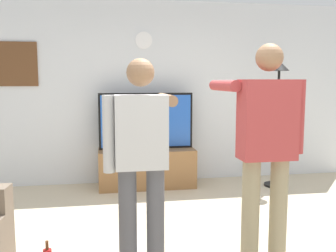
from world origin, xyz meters
name	(u,v)px	position (x,y,z in m)	size (l,w,h in m)	color
back_wall	(151,93)	(0.00, 2.95, 1.35)	(6.40, 0.10, 2.70)	silver
tv_stand	(147,168)	(-0.11, 2.60, 0.27)	(1.37, 0.56, 0.55)	olive
television	(146,121)	(-0.11, 2.65, 0.95)	(1.35, 0.07, 0.80)	black
wall_clock	(144,40)	(-0.11, 2.89, 2.12)	(0.25, 0.25, 0.03)	white
framed_picture	(11,64)	(-1.97, 2.90, 1.76)	(0.70, 0.04, 0.62)	brown
floor_lamp	(278,97)	(1.74, 2.31, 1.29)	(0.32, 0.32, 1.81)	black
person_standing_nearer_lamp	(141,156)	(-0.42, 0.13, 0.96)	(0.57, 0.78, 1.69)	#4C4C51
person_standing_nearer_couch	(266,144)	(0.55, 0.04, 1.03)	(0.61, 0.78, 1.81)	gray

